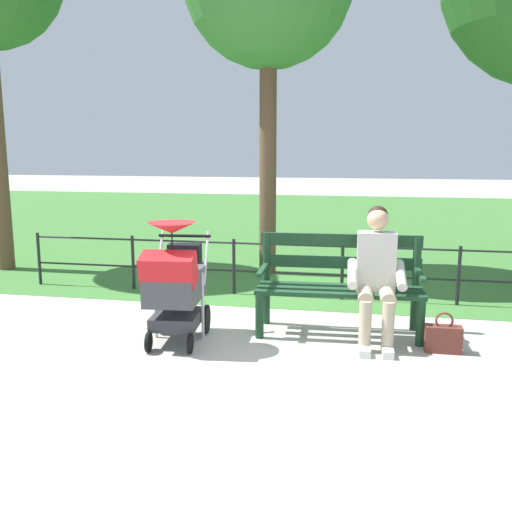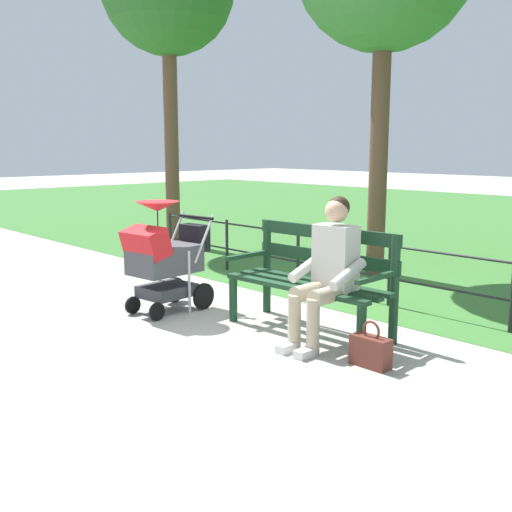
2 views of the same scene
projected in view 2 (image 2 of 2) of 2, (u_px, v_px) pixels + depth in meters
The scene contains 6 objects.
ground_plane at pixel (253, 317), 6.20m from camera, with size 60.00×60.00×0.00m, color #ADA89E.
park_bench at pixel (314, 275), 5.68m from camera, with size 1.62×0.67×0.96m.
person_on_bench at pixel (328, 267), 5.26m from camera, with size 0.55×0.74×1.28m.
stroller at pixel (164, 255), 6.30m from camera, with size 0.58×0.93×1.15m.
handbag at pixel (371, 351), 4.79m from camera, with size 0.32×0.14×0.37m.
park_fence at pixel (341, 260), 7.05m from camera, with size 6.72×0.04×0.70m.
Camera 2 is at (-4.40, 4.08, 1.69)m, focal length 43.36 mm.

